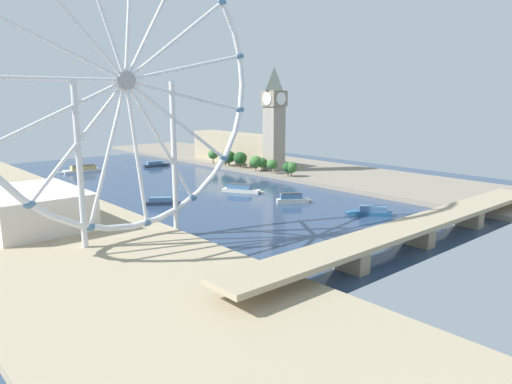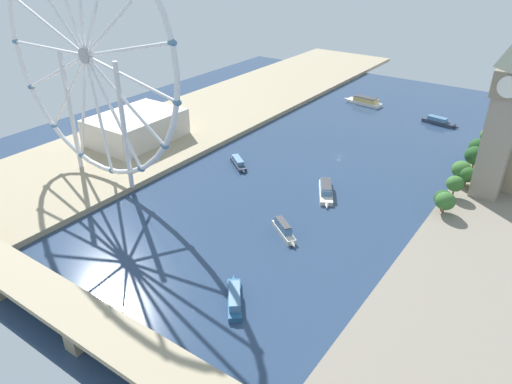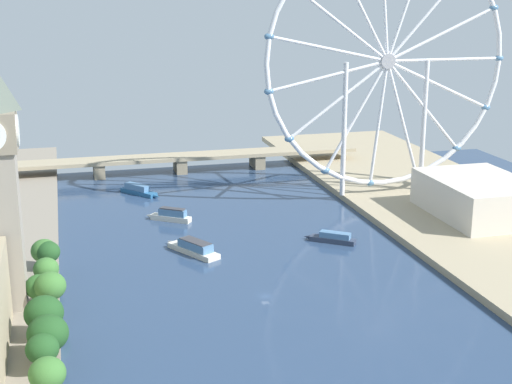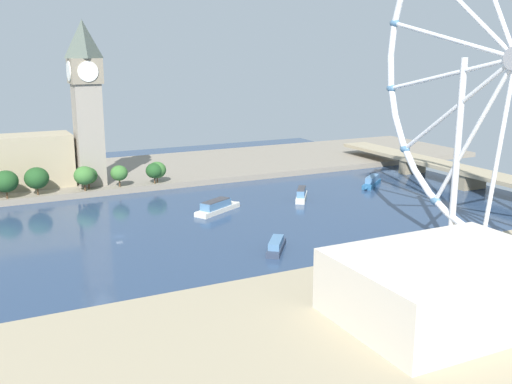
# 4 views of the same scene
# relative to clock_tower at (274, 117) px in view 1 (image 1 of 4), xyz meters

# --- Properties ---
(ground_plane) EXTENTS (397.79, 397.79, 0.00)m
(ground_plane) POSITION_rel_clock_tower_xyz_m (85.24, -7.22, -45.85)
(ground_plane) COLOR navy
(riverbank_left) EXTENTS (90.00, 520.00, 3.00)m
(riverbank_left) POSITION_rel_clock_tower_xyz_m (-28.65, -7.22, -44.35)
(riverbank_left) COLOR gray
(riverbank_left) RESTS_ON ground_plane
(riverbank_right) EXTENTS (90.00, 520.00, 3.00)m
(riverbank_right) POSITION_rel_clock_tower_xyz_m (199.14, -7.22, -44.35)
(riverbank_right) COLOR tan
(riverbank_right) RESTS_ON ground_plane
(clock_tower) EXTENTS (16.18, 16.18, 82.36)m
(clock_tower) POSITION_rel_clock_tower_xyz_m (0.00, 0.00, 0.00)
(clock_tower) COLOR gray
(clock_tower) RESTS_ON riverbank_left
(parliament_block) EXTENTS (22.00, 103.41, 26.36)m
(parliament_block) POSITION_rel_clock_tower_xyz_m (-8.87, -59.70, -29.67)
(parliament_block) COLOR tan
(parliament_block) RESTS_ON riverbank_left
(tree_row_embankment) EXTENTS (13.29, 105.78, 13.49)m
(tree_row_embankment) POSITION_rel_clock_tower_xyz_m (12.68, -17.11, -35.18)
(tree_row_embankment) COLOR #513823
(tree_row_embankment) RESTS_ON riverbank_left
(ferris_wheel) EXTENTS (124.97, 3.20, 127.46)m
(ferris_wheel) POSITION_rel_clock_tower_xyz_m (175.01, 98.07, 22.11)
(ferris_wheel) COLOR silver
(ferris_wheel) RESTS_ON riverbank_right
(riverside_hall) EXTENTS (40.34, 56.69, 16.87)m
(riverside_hall) POSITION_rel_clock_tower_xyz_m (201.41, 50.44, -34.42)
(riverside_hall) COLOR beige
(riverside_hall) RESTS_ON riverbank_right
(river_bridge) EXTENTS (209.79, 17.03, 9.83)m
(river_bridge) POSITION_rel_clock_tower_xyz_m (85.24, 178.39, -38.16)
(river_bridge) COLOR tan
(river_bridge) RESTS_ON ground_plane
(tour_boat_0) EXTENTS (18.59, 28.00, 5.65)m
(tour_boat_0) POSITION_rel_clock_tower_xyz_m (68.79, 41.43, -43.53)
(tour_boat_0) COLOR beige
(tour_boat_0) RESTS_ON ground_plane
(tour_boat_1) EXTENTS (27.45, 9.31, 5.09)m
(tour_boat_1) POSITION_rel_clock_tower_xyz_m (52.11, -99.80, -43.79)
(tour_boat_1) COLOR #2D384C
(tour_boat_1) RESTS_ON ground_plane
(tour_boat_2) EXTENTS (20.14, 15.53, 6.11)m
(tour_boat_2) POSITION_rel_clock_tower_xyz_m (66.12, 86.79, -43.33)
(tour_boat_2) COLOR beige
(tour_boat_2) RESTS_ON ground_plane
(tour_boat_3) EXTENTS (18.84, 22.17, 5.24)m
(tour_boat_3) POSITION_rel_clock_tower_xyz_m (56.90, 135.58, -43.67)
(tour_boat_3) COLOR #235684
(tour_boat_3) RESTS_ON ground_plane
(tour_boat_4) EXTENTS (34.24, 12.12, 6.20)m
(tour_boat_4) POSITION_rel_clock_tower_xyz_m (115.01, -111.70, -43.24)
(tour_boat_4) COLOR white
(tour_boat_4) RESTS_ON ground_plane
(tour_boat_5) EXTENTS (20.04, 16.02, 4.54)m
(tour_boat_5) POSITION_rel_clock_tower_xyz_m (127.29, 39.99, -43.94)
(tour_boat_5) COLOR #2D384C
(tour_boat_5) RESTS_ON ground_plane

